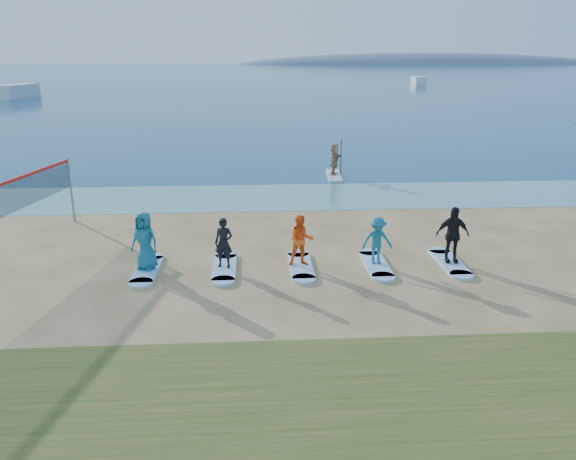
{
  "coord_description": "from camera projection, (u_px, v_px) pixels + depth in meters",
  "views": [
    {
      "loc": [
        -0.44,
        -14.63,
        6.41
      ],
      "look_at": [
        0.62,
        2.0,
        1.1
      ],
      "focal_mm": 35.0,
      "sensor_mm": 36.0,
      "label": 1
    }
  ],
  "objects": [
    {
      "name": "surfboard_4",
      "position": [
        450.0,
        263.0,
        17.73
      ],
      "size": [
        0.7,
        2.2,
        0.09
      ],
      "primitive_type": "cube",
      "color": "#A4D0FF",
      "rests_on": "ground"
    },
    {
      "name": "paddleboarder",
      "position": [
        334.0,
        159.0,
        29.8
      ],
      "size": [
        1.05,
        1.61,
        1.66
      ],
      "primitive_type": "imported",
      "rotation": [
        0.0,
        0.0,
        1.17
      ],
      "color": "tan",
      "rests_on": "paddleboard"
    },
    {
      "name": "boat_offshore_b",
      "position": [
        418.0,
        84.0,
        115.42
      ],
      "size": [
        2.56,
        5.93,
        1.52
      ],
      "primitive_type": "cube",
      "rotation": [
        0.0,
        0.0,
        -0.07
      ],
      "color": "silver",
      "rests_on": "ground"
    },
    {
      "name": "ocean",
      "position": [
        253.0,
        74.0,
        168.03
      ],
      "size": [
        600.0,
        600.0,
        0.0
      ],
      "primitive_type": "plane",
      "color": "navy",
      "rests_on": "ground"
    },
    {
      "name": "student_2",
      "position": [
        301.0,
        240.0,
        17.18
      ],
      "size": [
        0.82,
        0.66,
        1.6
      ],
      "primitive_type": "imported",
      "rotation": [
        0.0,
        0.0,
        0.07
      ],
      "color": "orange",
      "rests_on": "surfboard_2"
    },
    {
      "name": "student_3",
      "position": [
        377.0,
        240.0,
        17.34
      ],
      "size": [
        0.99,
        0.6,
        1.49
      ],
      "primitive_type": "imported",
      "rotation": [
        0.0,
        0.0,
        0.05
      ],
      "color": "#1C6C8A",
      "rests_on": "surfboard_3"
    },
    {
      "name": "paddleboard",
      "position": [
        334.0,
        176.0,
        30.07
      ],
      "size": [
        0.9,
        3.04,
        0.12
      ],
      "primitive_type": "cube",
      "rotation": [
        0.0,
        0.0,
        -0.07
      ],
      "color": "silver",
      "rests_on": "ground"
    },
    {
      "name": "shallow_water",
      "position": [
        263.0,
        197.0,
        25.87
      ],
      "size": [
        600.0,
        600.0,
        0.0
      ],
      "primitive_type": "plane",
      "color": "teal",
      "rests_on": "ground"
    },
    {
      "name": "student_1",
      "position": [
        224.0,
        243.0,
        17.05
      ],
      "size": [
        0.64,
        0.5,
        1.54
      ],
      "primitive_type": "imported",
      "rotation": [
        0.0,
        0.0,
        -0.25
      ],
      "color": "black",
      "rests_on": "surfboard_1"
    },
    {
      "name": "surfboard_0",
      "position": [
        147.0,
        270.0,
        17.15
      ],
      "size": [
        0.7,
        2.2,
        0.09
      ],
      "primitive_type": "cube",
      "color": "#A4D0FF",
      "rests_on": "ground"
    },
    {
      "name": "surfboard_3",
      "position": [
        376.0,
        264.0,
        17.58
      ],
      "size": [
        0.7,
        2.2,
        0.09
      ],
      "primitive_type": "cube",
      "color": "#A4D0FF",
      "rests_on": "ground"
    },
    {
      "name": "student_0",
      "position": [
        145.0,
        241.0,
        16.87
      ],
      "size": [
        1.02,
        0.85,
        1.78
      ],
      "primitive_type": "imported",
      "rotation": [
        0.0,
        0.0,
        -0.38
      ],
      "color": "#1B6884",
      "rests_on": "surfboard_0"
    },
    {
      "name": "ground",
      "position": [
        271.0,
        289.0,
        15.89
      ],
      "size": [
        600.0,
        600.0,
        0.0
      ],
      "primitive_type": "plane",
      "color": "tan",
      "rests_on": "ground"
    },
    {
      "name": "boat_offshore_a",
      "position": [
        19.0,
        98.0,
        81.01
      ],
      "size": [
        4.15,
        7.53,
        1.93
      ],
      "primitive_type": "cube",
      "rotation": [
        0.0,
        0.0,
        -0.25
      ],
      "color": "silver",
      "rests_on": "ground"
    },
    {
      "name": "student_4",
      "position": [
        452.0,
        235.0,
        17.44
      ],
      "size": [
        1.05,
        0.45,
        1.78
      ],
      "primitive_type": "imported",
      "rotation": [
        0.0,
        0.0,
        -0.01
      ],
      "color": "black",
      "rests_on": "surfboard_4"
    },
    {
      "name": "surfboard_2",
      "position": [
        301.0,
        266.0,
        17.44
      ],
      "size": [
        0.7,
        2.2,
        0.09
      ],
      "primitive_type": "cube",
      "color": "#A4D0FF",
      "rests_on": "ground"
    },
    {
      "name": "island_ridge",
      "position": [
        425.0,
        64.0,
        306.9
      ],
      "size": [
        220.0,
        56.0,
        18.0
      ],
      "primitive_type": "ellipsoid",
      "color": "slate",
      "rests_on": "ground"
    },
    {
      "name": "surfboard_1",
      "position": [
        225.0,
        268.0,
        17.3
      ],
      "size": [
        0.7,
        2.2,
        0.09
      ],
      "primitive_type": "cube",
      "color": "#A4D0FF",
      "rests_on": "ground"
    }
  ]
}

